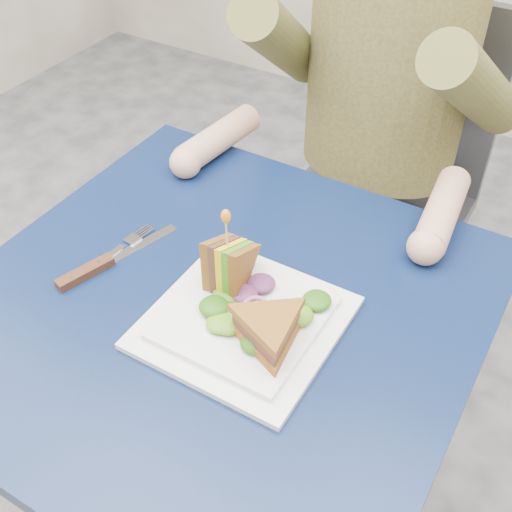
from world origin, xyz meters
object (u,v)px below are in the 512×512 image
Objects in this scene: table at (219,337)px; sandwich_upright at (228,266)px; fork at (110,256)px; knife at (96,267)px; diner at (391,34)px; chair at (387,168)px; plate at (244,321)px; sandwich_flat at (269,330)px.

table is 0.14m from sandwich_upright.
knife is (0.00, -0.03, 0.00)m from fork.
diner is 4.15× the size of fork.
diner is 0.68m from fork.
diner is at bearing -90.00° from chair.
knife is at bearing -162.41° from sandwich_upright.
plate reaches higher than knife.
chair is 4.28× the size of knife.
plate is at bearing 4.41° from knife.
chair is 0.79m from fork.
knife reaches higher than fork.
diner reaches higher than sandwich_upright.
fork is at bearing 92.92° from knife.
diner is 2.87× the size of plate.
fork is at bearing -171.33° from sandwich_upright.
chair is at bearing 90.36° from sandwich_upright.
diner is at bearing 90.00° from table.
table is 2.88× the size of plate.
sandwich_flat is (0.11, -0.78, 0.23)m from chair.
fork is at bearing -105.30° from chair.
sandwich_flat is at bearing -24.44° from plate.
sandwich_flat reaches higher than knife.
diner is at bearing 72.13° from fork.
chair is at bearing 74.70° from fork.
sandwich_upright is (0.00, 0.03, 0.13)m from table.
plate is 0.08m from sandwich_upright.
knife is (-0.20, -0.04, 0.09)m from table.
table is at bearing -90.00° from diner.
table is at bearing -99.45° from sandwich_upright.
diner is at bearing 73.12° from knife.
knife is at bearing -106.88° from diner.
sandwich_upright is (0.00, -0.71, 0.24)m from chair.
sandwich_flat is at bearing -6.92° from fork.
sandwich_upright is at bearing 147.54° from sandwich_flat.
knife is (-0.32, 0.00, -0.04)m from sandwich_flat.
plate is 1.45× the size of fork.
chair is 5.18× the size of fork.
sandwich_upright is at bearing -89.57° from diner.
knife is at bearing -169.22° from table.
sandwich_flat is 0.13m from sandwich_upright.
table is at bearing 163.02° from plate.
knife is at bearing 179.11° from sandwich_flat.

